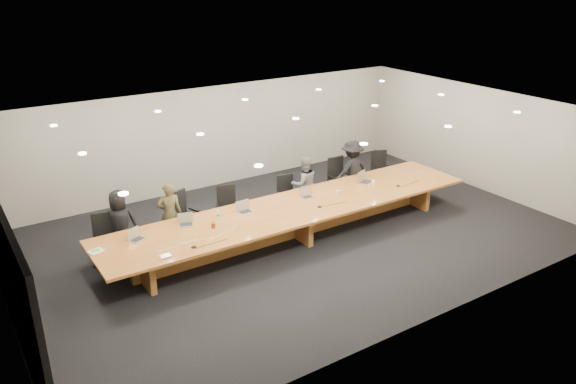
# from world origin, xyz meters

# --- Properties ---
(ground) EXTENTS (12.00, 12.00, 0.00)m
(ground) POSITION_xyz_m (0.00, 0.00, 0.00)
(ground) COLOR black
(ground) RESTS_ON ground
(back_wall) EXTENTS (12.00, 0.02, 2.80)m
(back_wall) POSITION_xyz_m (0.00, 4.00, 1.40)
(back_wall) COLOR beige
(back_wall) RESTS_ON ground
(conference_table) EXTENTS (9.00, 1.80, 0.75)m
(conference_table) POSITION_xyz_m (0.00, 0.00, 0.52)
(conference_table) COLOR #9A5621
(conference_table) RESTS_ON ground
(chair_far_left) EXTENTS (0.67, 0.67, 1.06)m
(chair_far_left) POSITION_xyz_m (-3.95, 1.16, 0.53)
(chair_far_left) COLOR black
(chair_far_left) RESTS_ON ground
(chair_left) EXTENTS (0.76, 0.76, 1.17)m
(chair_left) POSITION_xyz_m (-2.15, 1.19, 0.58)
(chair_left) COLOR black
(chair_left) RESTS_ON ground
(chair_mid_left) EXTENTS (0.66, 0.66, 1.05)m
(chair_mid_left) POSITION_xyz_m (-1.06, 1.21, 0.53)
(chair_mid_left) COLOR black
(chair_mid_left) RESTS_ON ground
(chair_mid_right) EXTENTS (0.57, 0.57, 1.02)m
(chair_mid_right) POSITION_xyz_m (0.57, 1.15, 0.51)
(chair_mid_right) COLOR black
(chair_mid_right) RESTS_ON ground
(chair_right) EXTENTS (0.60, 0.60, 1.12)m
(chair_right) POSITION_xyz_m (2.29, 1.29, 0.56)
(chair_right) COLOR black
(chair_right) RESTS_ON ground
(chair_far_right) EXTENTS (0.67, 0.67, 1.04)m
(chair_far_right) POSITION_xyz_m (3.75, 1.29, 0.52)
(chair_far_right) COLOR black
(chair_far_right) RESTS_ON ground
(person_a) EXTENTS (0.84, 0.70, 1.48)m
(person_a) POSITION_xyz_m (-3.57, 1.27, 0.74)
(person_a) COLOR black
(person_a) RESTS_ON ground
(person_b) EXTENTS (0.60, 0.47, 1.45)m
(person_b) POSITION_xyz_m (-2.50, 1.20, 0.73)
(person_b) COLOR #403A23
(person_b) RESTS_ON ground
(person_c) EXTENTS (0.79, 0.68, 1.43)m
(person_c) POSITION_xyz_m (1.03, 1.13, 0.71)
(person_c) COLOR slate
(person_c) RESTS_ON ground
(person_d) EXTENTS (1.03, 0.60, 1.58)m
(person_d) POSITION_xyz_m (2.54, 1.12, 0.79)
(person_d) COLOR black
(person_d) RESTS_ON ground
(laptop_a) EXTENTS (0.36, 0.32, 0.24)m
(laptop_a) POSITION_xyz_m (-3.52, 0.31, 0.87)
(laptop_a) COLOR tan
(laptop_a) RESTS_ON conference_table
(laptop_b) EXTENTS (0.37, 0.32, 0.25)m
(laptop_b) POSITION_xyz_m (-2.45, 0.42, 0.87)
(laptop_b) COLOR tan
(laptop_b) RESTS_ON conference_table
(laptop_c) EXTENTS (0.34, 0.25, 0.26)m
(laptop_c) POSITION_xyz_m (-1.10, 0.32, 0.88)
(laptop_c) COLOR #BEB191
(laptop_c) RESTS_ON conference_table
(laptop_d) EXTENTS (0.30, 0.22, 0.23)m
(laptop_d) POSITION_xyz_m (0.54, 0.28, 0.87)
(laptop_d) COLOR #C2AF94
(laptop_d) RESTS_ON conference_table
(laptop_e) EXTENTS (0.45, 0.39, 0.29)m
(laptop_e) POSITION_xyz_m (2.33, 0.28, 0.90)
(laptop_e) COLOR tan
(laptop_e) RESTS_ON conference_table
(water_bottle) EXTENTS (0.08, 0.08, 0.20)m
(water_bottle) POSITION_xyz_m (-1.75, 0.32, 0.85)
(water_bottle) COLOR silver
(water_bottle) RESTS_ON conference_table
(amber_mug) EXTENTS (0.10, 0.10, 0.11)m
(amber_mug) POSITION_xyz_m (-2.04, -0.01, 0.80)
(amber_mug) COLOR maroon
(amber_mug) RESTS_ON conference_table
(paper_cup_near) EXTENTS (0.08, 0.08, 0.09)m
(paper_cup_near) POSITION_xyz_m (1.26, 0.07, 0.80)
(paper_cup_near) COLOR silver
(paper_cup_near) RESTS_ON conference_table
(paper_cup_far) EXTENTS (0.10, 0.10, 0.10)m
(paper_cup_far) POSITION_xyz_m (2.40, 0.10, 0.80)
(paper_cup_far) COLOR white
(paper_cup_far) RESTS_ON conference_table
(notepad) EXTENTS (0.32, 0.28, 0.02)m
(notepad) POSITION_xyz_m (-4.35, 0.27, 0.76)
(notepad) COLOR silver
(notepad) RESTS_ON conference_table
(lime_gadget) EXTENTS (0.15, 0.09, 0.02)m
(lime_gadget) POSITION_xyz_m (-4.35, 0.29, 0.78)
(lime_gadget) COLOR #6AC735
(lime_gadget) RESTS_ON notepad
(av_box) EXTENTS (0.20, 0.15, 0.03)m
(av_box) POSITION_xyz_m (-3.33, -0.65, 0.76)
(av_box) COLOR #B4B4B9
(av_box) RESTS_ON conference_table
(mic_left) EXTENTS (0.16, 0.16, 0.03)m
(mic_left) POSITION_xyz_m (-2.73, -0.58, 0.77)
(mic_left) COLOR black
(mic_left) RESTS_ON conference_table
(mic_center) EXTENTS (0.14, 0.14, 0.03)m
(mic_center) POSITION_xyz_m (0.43, -0.32, 0.76)
(mic_center) COLOR black
(mic_center) RESTS_ON conference_table
(mic_right) EXTENTS (0.13, 0.13, 0.03)m
(mic_right) POSITION_xyz_m (2.82, -0.33, 0.76)
(mic_right) COLOR black
(mic_right) RESTS_ON conference_table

